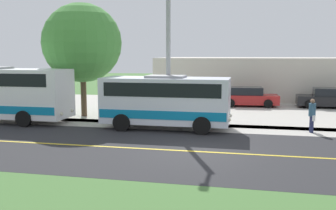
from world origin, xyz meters
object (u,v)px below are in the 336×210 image
Objects in this scene: shuttle_bus_front at (166,99)px; parked_car_near at (248,97)px; street_light_pole at (168,45)px; pedestrian_with_bags at (312,114)px; parked_car_far at (329,98)px; commercial_building at (284,77)px; tree_curbside at (82,43)px.

parked_car_near is (-9.81, 4.22, -0.87)m from shuttle_bus_front.
street_light_pole reaches higher than parked_car_near.
pedestrian_with_bags is 0.38× the size of parked_car_near.
street_light_pole is (0.15, -7.40, 3.48)m from pedestrian_with_bags.
parked_car_far is 7.29m from commercial_building.
shuttle_bus_front is at bearing -85.98° from pedestrian_with_bags.
pedestrian_with_bags is 0.38× the size of parked_car_far.
tree_curbside reaches higher than parked_car_far.
street_light_pole is at bearing -23.99° from parked_car_near.
parked_car_far is at bearing 21.14° from commercial_building.
commercial_building is at bearing 155.41° from parked_car_near.
shuttle_bus_front is 14.34m from parked_car_far.
commercial_building is at bearing 179.87° from pedestrian_with_bags.
street_light_pole reaches higher than shuttle_bus_front.
shuttle_bus_front is 7.47m from pedestrian_with_bags.
tree_curbside is at bearing -115.79° from shuttle_bus_front.
street_light_pole is at bearing 176.32° from shuttle_bus_front.
pedestrian_with_bags is 9.82m from parked_car_near.
commercial_building is (-16.89, 7.47, 0.24)m from shuttle_bus_front.
pedestrian_with_bags is at bearing 94.02° from shuttle_bus_front.
parked_car_near is at bearing -86.42° from parked_car_far.
commercial_building is (-6.72, -2.60, 1.11)m from parked_car_far.
street_light_pole is 6.52m from tree_curbside.
parked_car_far is at bearing 135.30° from shuttle_bus_front.
street_light_pole reaches higher than commercial_building.
pedestrian_with_bags is at bearing -15.28° from parked_car_far.
street_light_pole reaches higher than tree_curbside.
parked_car_near is 0.64× the size of tree_curbside.
commercial_building is (-7.09, 3.24, 1.11)m from parked_car_near.
parked_car_near is 12.94m from tree_curbside.
commercial_building is at bearing -158.86° from parked_car_far.
tree_curbside is at bearing -112.78° from street_light_pole.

